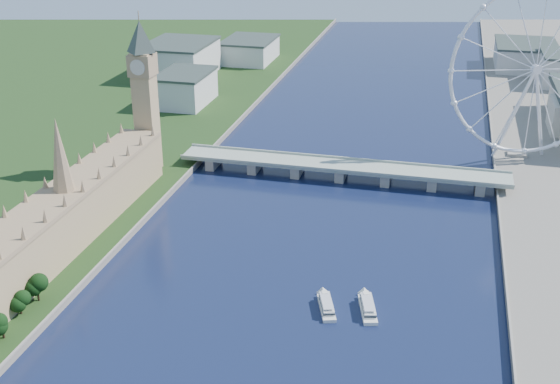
% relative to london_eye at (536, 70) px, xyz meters
% --- Properties ---
extents(parliament_range, '(24.00, 200.00, 70.00)m').
position_rel_london_eye_xyz_m(parliament_range, '(-247.98, -185.08, -49.04)').
color(parliament_range, tan).
rests_on(parliament_range, ground).
extents(big_ben, '(20.02, 20.02, 110.00)m').
position_rel_london_eye_xyz_m(big_ben, '(-247.98, -77.08, -0.95)').
color(big_ben, tan).
rests_on(big_ben, ground).
extents(westminster_bridge, '(220.00, 22.00, 9.50)m').
position_rel_london_eye_xyz_m(westminster_bridge, '(-119.98, -55.08, -60.89)').
color(westminster_bridge, gray).
rests_on(westminster_bridge, ground).
extents(london_eye, '(113.60, 39.12, 124.30)m').
position_rel_london_eye_xyz_m(london_eye, '(0.00, 0.00, 0.00)').
color(london_eye, silver).
rests_on(london_eye, ground).
extents(city_skyline, '(505.00, 280.00, 32.00)m').
position_rel_london_eye_xyz_m(city_skyline, '(-80.75, 205.00, -50.56)').
color(city_skyline, beige).
rests_on(city_skyline, ground).
extents(tour_boat_near, '(14.07, 26.06, 5.55)m').
position_rel_london_eye_xyz_m(tour_boat_near, '(-101.23, -214.04, -67.52)').
color(tour_boat_near, silver).
rests_on(tour_boat_near, ground).
extents(tour_boat_far, '(13.20, 27.41, 5.84)m').
position_rel_london_eye_xyz_m(tour_boat_far, '(-82.42, -211.01, -67.52)').
color(tour_boat_far, silver).
rests_on(tour_boat_far, ground).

